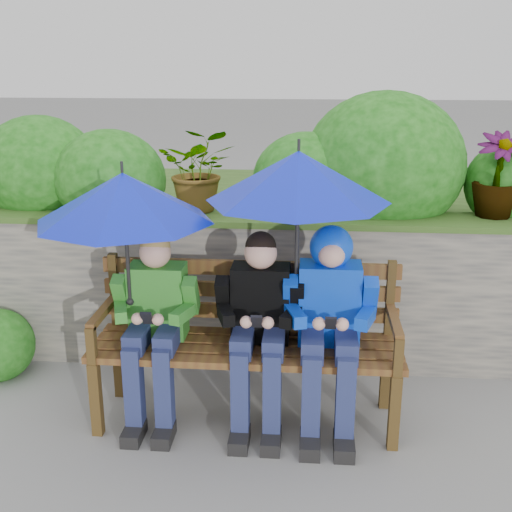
# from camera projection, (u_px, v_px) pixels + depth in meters

# --- Properties ---
(ground) EXTENTS (60.00, 60.00, 0.00)m
(ground) POSITION_uv_depth(u_px,v_px,m) (255.00, 413.00, 3.82)
(ground) COLOR gray
(ground) RESTS_ON ground
(garden_backdrop) EXTENTS (8.00, 2.84, 1.86)m
(garden_backdrop) POSITION_uv_depth(u_px,v_px,m) (271.00, 237.00, 5.15)
(garden_backdrop) COLOR #5A5753
(garden_backdrop) RESTS_ON ground
(park_bench) EXTENTS (1.75, 0.51, 0.92)m
(park_bench) POSITION_uv_depth(u_px,v_px,m) (248.00, 332.00, 3.67)
(park_bench) COLOR #473316
(park_bench) RESTS_ON ground
(boy_left) EXTENTS (0.48, 0.55, 1.10)m
(boy_left) POSITION_uv_depth(u_px,v_px,m) (155.00, 318.00, 3.61)
(boy_left) COLOR #2F8622
(boy_left) RESTS_ON ground
(boy_middle) EXTENTS (0.49, 0.57, 1.12)m
(boy_middle) POSITION_uv_depth(u_px,v_px,m) (259.00, 321.00, 3.56)
(boy_middle) COLOR black
(boy_middle) RESTS_ON ground
(boy_right) EXTENTS (0.51, 0.62, 1.15)m
(boy_right) POSITION_uv_depth(u_px,v_px,m) (330.00, 312.00, 3.52)
(boy_right) COLOR blue
(boy_right) RESTS_ON ground
(umbrella_left) EXTENTS (0.98, 0.98, 0.81)m
(umbrella_left) POSITION_uv_depth(u_px,v_px,m) (124.00, 198.00, 3.42)
(umbrella_left) COLOR #0B1CCA
(umbrella_left) RESTS_ON ground
(umbrella_right) EXTENTS (0.98, 0.98, 0.91)m
(umbrella_right) POSITION_uv_depth(u_px,v_px,m) (298.00, 177.00, 3.35)
(umbrella_right) COLOR #0B1CCA
(umbrella_right) RESTS_ON ground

